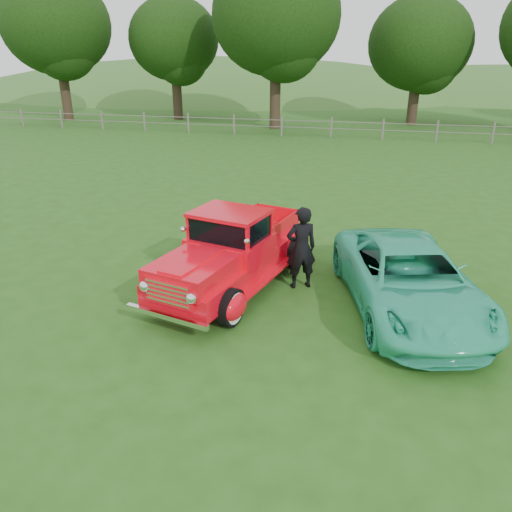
% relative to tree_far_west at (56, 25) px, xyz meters
% --- Properties ---
extents(ground, '(140.00, 140.00, 0.00)m').
position_rel_tree_far_west_xyz_m(ground, '(20.00, -26.00, -6.49)').
color(ground, '#265215').
rests_on(ground, ground).
extents(distant_hills, '(116.00, 60.00, 18.00)m').
position_rel_tree_far_west_xyz_m(distant_hills, '(15.92, 33.46, -11.03)').
color(distant_hills, '#2F6726').
rests_on(distant_hills, ground).
extents(fence_line, '(48.00, 0.12, 1.20)m').
position_rel_tree_far_west_xyz_m(fence_line, '(20.00, -4.00, -5.88)').
color(fence_line, '#6D645C').
rests_on(fence_line, ground).
extents(tree_far_west, '(7.60, 7.60, 9.93)m').
position_rel_tree_far_west_xyz_m(tree_far_west, '(0.00, 0.00, 0.00)').
color(tree_far_west, black).
rests_on(tree_far_west, ground).
extents(tree_mid_west, '(6.40, 6.40, 8.46)m').
position_rel_tree_far_west_xyz_m(tree_mid_west, '(8.00, 2.00, -0.94)').
color(tree_mid_west, black).
rests_on(tree_mid_west, ground).
extents(tree_near_west, '(8.00, 8.00, 10.42)m').
position_rel_tree_far_west_xyz_m(tree_near_west, '(16.00, -1.00, 0.31)').
color(tree_near_west, black).
rests_on(tree_near_west, ground).
extents(tree_near_east, '(6.80, 6.80, 8.33)m').
position_rel_tree_far_west_xyz_m(tree_near_east, '(25.00, 3.00, -1.24)').
color(tree_near_east, black).
rests_on(tree_near_east, ground).
extents(red_pickup, '(3.11, 5.26, 1.78)m').
position_rel_tree_far_west_xyz_m(red_pickup, '(19.63, -24.79, -5.69)').
color(red_pickup, black).
rests_on(red_pickup, ground).
extents(teal_sedan, '(3.48, 5.36, 1.37)m').
position_rel_tree_far_west_xyz_m(teal_sedan, '(23.38, -25.08, -5.80)').
color(teal_sedan, '#31C797').
rests_on(teal_sedan, ground).
extents(man, '(0.81, 0.70, 1.86)m').
position_rel_tree_far_west_xyz_m(man, '(21.12, -24.49, -5.55)').
color(man, black).
rests_on(man, ground).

